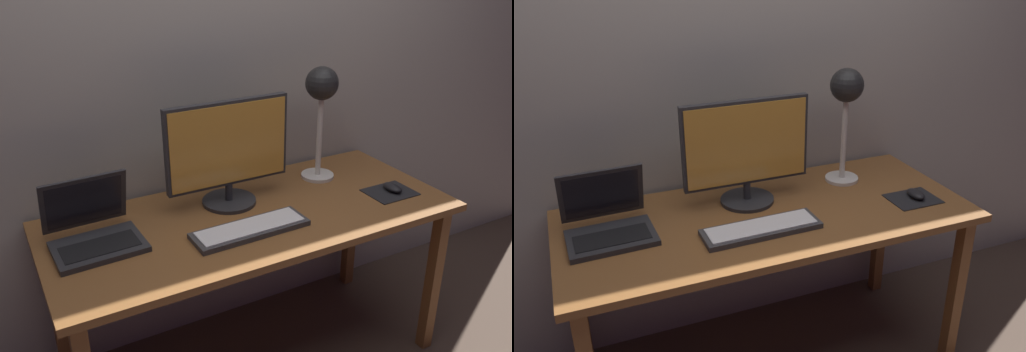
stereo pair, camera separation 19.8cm
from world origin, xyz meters
The scene contains 8 objects.
back_wall centered at (0.00, 0.40, 1.30)m, with size 4.80×0.06×2.60m, color #9E998E.
desk centered at (0.00, 0.00, 0.66)m, with size 1.60×0.70×0.74m.
monitor centered at (-0.04, 0.12, 0.97)m, with size 0.51×0.22×0.43m.
keyboard_main centered at (-0.08, -0.12, 0.75)m, with size 0.44×0.15×0.03m.
laptop centered at (-0.59, 0.08, 0.80)m, with size 0.31×0.29×0.23m.
desk_lamp centered at (0.42, 0.17, 1.12)m, with size 0.15×0.15×0.50m.
mousepad centered at (0.60, -0.12, 0.74)m, with size 0.20×0.16×0.00m, color black.
mouse centered at (0.61, -0.11, 0.76)m, with size 0.06×0.10×0.03m, color black.
Camera 1 is at (-0.88, -1.64, 1.72)m, focal length 37.65 mm.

